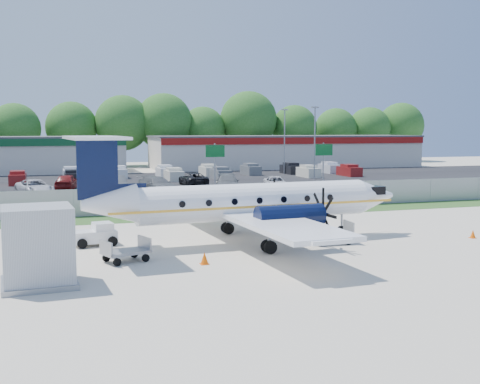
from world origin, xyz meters
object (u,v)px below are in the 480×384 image
object	(u,v)px
baggage_cart_near	(126,251)
baggage_cart_far	(330,233)
pushback_tug	(96,234)
aircraft	(248,202)
service_container	(38,249)

from	to	relation	value
baggage_cart_near	baggage_cart_far	distance (m)	11.46
pushback_tug	baggage_cart_near	world-z (taller)	pushback_tug
pushback_tug	baggage_cart_far	world-z (taller)	pushback_tug
aircraft	baggage_cart_far	bearing A→B (deg)	-20.75
baggage_cart_near	baggage_cart_far	bearing A→B (deg)	6.30
aircraft	pushback_tug	bearing A→B (deg)	167.16
aircraft	service_container	world-z (taller)	aircraft
aircraft	baggage_cart_far	distance (m)	4.88
aircraft	baggage_cart_far	size ratio (longest dim) A/B	8.03
pushback_tug	service_container	bearing A→B (deg)	-109.89
pushback_tug	baggage_cart_near	bearing A→B (deg)	-78.03
aircraft	service_container	size ratio (longest dim) A/B	5.95
baggage_cart_near	service_container	xyz separation A→B (m)	(-3.90, -3.29, 0.99)
baggage_cart_far	service_container	bearing A→B (deg)	-163.44
aircraft	pushback_tug	distance (m)	8.51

